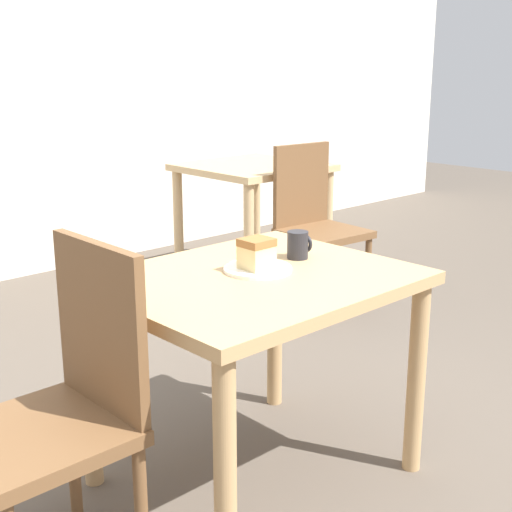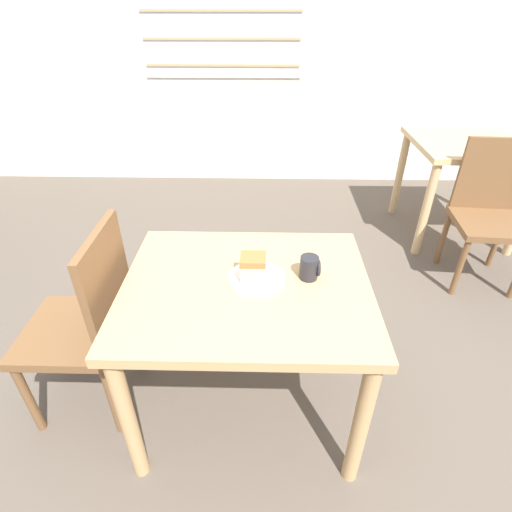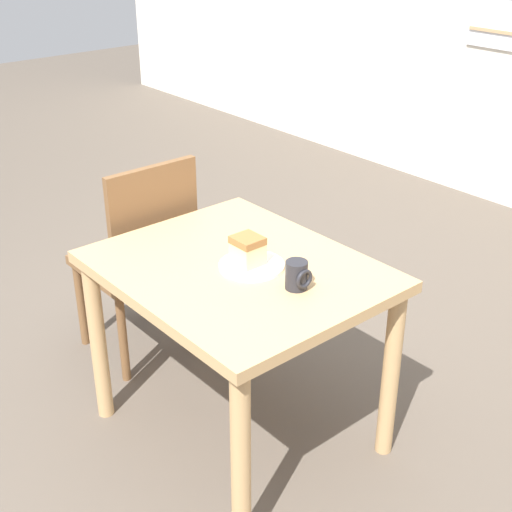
{
  "view_description": "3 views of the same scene",
  "coord_description": "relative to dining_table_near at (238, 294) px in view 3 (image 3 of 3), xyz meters",
  "views": [
    {
      "loc": [
        -1.46,
        -1.25,
        1.35
      ],
      "look_at": [
        -0.02,
        0.29,
        0.77
      ],
      "focal_mm": 50.0,
      "sensor_mm": 36.0,
      "label": 1
    },
    {
      "loc": [
        0.05,
        -0.89,
        1.62
      ],
      "look_at": [
        0.02,
        0.35,
        0.8
      ],
      "focal_mm": 28.0,
      "sensor_mm": 36.0,
      "label": 2
    },
    {
      "loc": [
        1.63,
        -1.02,
        1.8
      ],
      "look_at": [
        0.03,
        0.35,
        0.74
      ],
      "focal_mm": 50.0,
      "sensor_mm": 36.0,
      "label": 3
    }
  ],
  "objects": [
    {
      "name": "ground_plane",
      "position": [
        0.01,
        -0.3,
        -0.6
      ],
      "size": [
        14.0,
        14.0,
        0.0
      ],
      "primitive_type": "plane",
      "color": "brown"
    },
    {
      "name": "dining_table_near",
      "position": [
        0.0,
        0.0,
        0.0
      ],
      "size": [
        0.94,
        0.77,
        0.7
      ],
      "color": "tan",
      "rests_on": "ground_plane"
    },
    {
      "name": "chair_near_window",
      "position": [
        -0.66,
        0.02,
        -0.11
      ],
      "size": [
        0.41,
        0.41,
        0.9
      ],
      "rotation": [
        0.0,
        0.0,
        -1.57
      ],
      "color": "brown",
      "rests_on": "ground_plane"
    },
    {
      "name": "plate",
      "position": [
        0.04,
        0.03,
        0.11
      ],
      "size": [
        0.22,
        0.22,
        0.01
      ],
      "color": "white",
      "rests_on": "dining_table_near"
    },
    {
      "name": "cake_slice",
      "position": [
        0.03,
        0.02,
        0.17
      ],
      "size": [
        0.09,
        0.09,
        0.1
      ],
      "color": "#E5CC89",
      "rests_on": "plate"
    },
    {
      "name": "coffee_mug",
      "position": [
        0.24,
        0.04,
        0.15
      ],
      "size": [
        0.08,
        0.07,
        0.09
      ],
      "color": "#232328",
      "rests_on": "dining_table_near"
    }
  ]
}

